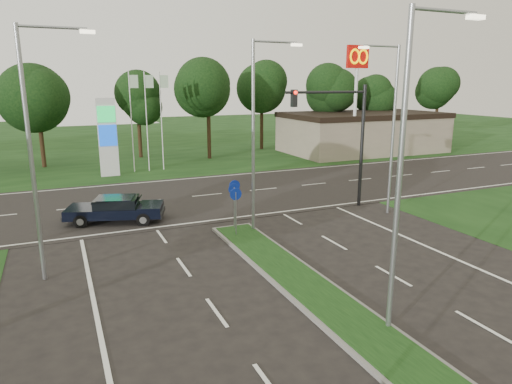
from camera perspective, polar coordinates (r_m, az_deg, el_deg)
name	(u,v)px	position (r m, az deg, el deg)	size (l,w,h in m)	color
verge_far	(123,141)	(59.45, -16.26, 6.08)	(160.00, 50.00, 0.02)	black
cross_road	(192,197)	(29.43, -7.97, -0.59)	(160.00, 12.00, 0.02)	black
median_kerb	(415,373)	(12.82, 19.30, -20.58)	(2.00, 26.00, 0.12)	slate
commercial_building	(363,133)	(49.67, 13.18, 7.24)	(16.00, 9.00, 4.00)	gray
streetlight_median_near	(407,159)	(13.02, 18.30, 3.95)	(2.53, 0.22, 9.00)	gray
streetlight_median_far	(257,127)	(21.45, 0.15, 8.11)	(2.53, 0.22, 9.00)	gray
streetlight_left_far	(36,142)	(17.65, -25.83, 5.62)	(2.53, 0.22, 9.00)	gray
streetlight_right_far	(391,122)	(25.60, 16.50, 8.43)	(2.53, 0.22, 9.00)	gray
traffic_signal	(344,128)	(26.25, 10.90, 7.92)	(5.10, 0.42, 7.00)	black
median_signs	(235,197)	(22.01, -2.66, -0.67)	(1.16, 1.76, 2.38)	gray
gas_pylon	(110,135)	(36.98, -17.74, 6.80)	(5.80, 1.26, 8.00)	silver
mcdonalds_sign	(357,73)	(43.80, 12.51, 14.34)	(2.20, 0.47, 10.40)	silver
treeline_far	(143,86)	(44.14, -13.97, 12.75)	(6.00, 6.00, 9.90)	black
navy_sedan	(116,209)	(24.84, -17.13, -2.01)	(5.18, 3.35, 1.32)	black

